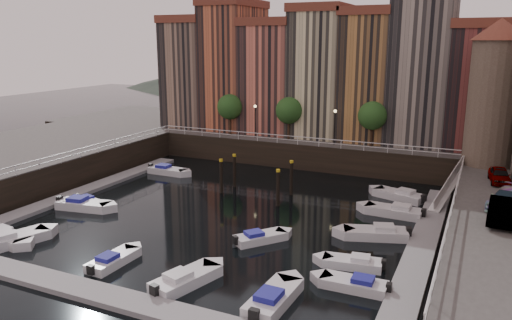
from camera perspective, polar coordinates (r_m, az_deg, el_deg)
The scene contains 30 objects.
ground at distance 44.72m, azimuth -2.44°, elevation -5.82°, with size 200.00×200.00×0.00m, color black.
quay_far at distance 67.68m, azimuth 7.68°, elevation 2.07°, with size 80.00×20.00×3.00m, color black.
dock_left at distance 53.04m, azimuth -18.74°, elevation -3.22°, with size 2.00×28.00×0.35m, color gray.
dock_right at distance 39.41m, azimuth 18.55°, elevation -9.00°, with size 2.00×28.00×0.35m, color gray.
dock_near at distance 31.79m, azimuth -17.09°, elevation -14.52°, with size 30.00×2.00×0.35m, color gray.
mountains at distance 148.67m, azimuth 18.29°, elevation 10.21°, with size 145.00×100.00×18.00m.
far_terrace at distance 63.17m, azimuth 10.17°, elevation 9.83°, with size 48.70×10.30×17.50m.
corner_tower at distance 52.16m, azimuth 25.58°, elevation 7.15°, with size 5.20×5.20×13.80m.
promenade_trees at distance 59.97m, azimuth 4.37°, elevation 5.61°, with size 21.20×3.20×5.20m.
street_lamps at distance 59.03m, azimuth 4.32°, elevation 4.81°, with size 10.36×0.36×4.18m.
railings at distance 47.87m, azimuth 0.19°, elevation 0.23°, with size 36.08×34.04×0.52m.
gangway at distance 49.23m, azimuth 21.25°, elevation -2.59°, with size 2.78×8.32×3.73m.
mooring_pilings at distance 48.70m, azimuth -0.06°, elevation -2.14°, with size 6.96×4.14×3.78m.
boat_left_0 at distance 42.44m, azimuth -26.77°, elevation -7.87°, with size 4.95×2.37×1.11m.
boat_left_1 at distance 47.63m, azimuth -19.18°, elevation -4.86°, with size 5.28×2.66×1.18m.
boat_left_2 at distance 48.27m, azimuth -18.57°, elevation -4.66°, with size 4.31×2.41×0.96m.
boat_left_4 at distance 57.59m, azimuth -10.13°, elevation -1.20°, with size 4.86×1.83×1.11m.
boat_right_0 at distance 31.87m, azimuth 11.28°, elevation -13.77°, with size 4.30×1.61×0.99m.
boat_right_1 at distance 34.65m, azimuth 11.11°, elevation -11.46°, with size 4.23×2.04×0.95m.
boat_right_2 at distance 39.74m, azimuth 13.65°, elevation -8.14°, with size 5.18×3.25×1.16m.
boat_right_3 at distance 44.99m, azimuth 15.60°, elevation -5.67°, with size 5.13×2.07×1.17m.
boat_right_4 at distance 49.63m, azimuth 16.15°, elevation -3.91°, with size 5.15×3.26×1.16m.
boat_near_0 at distance 41.53m, azimuth -26.17°, elevation -8.21°, with size 3.49×5.37×1.21m.
boat_near_1 at distance 35.69m, azimuth -16.07°, elevation -10.96°, with size 1.66×4.29×0.98m.
boat_near_2 at distance 32.03m, azimuth -8.15°, elevation -13.38°, with size 3.02×5.12×1.15m.
boat_near_3 at distance 29.63m, azimuth 1.94°, elevation -15.59°, with size 2.01×5.12×1.17m.
car_a at distance 46.73m, azimuth 26.05°, elevation -1.68°, with size 1.54×3.83×1.30m, color gray.
car_b at distance 36.91m, azimuth 26.25°, elevation -5.34°, with size 1.60×4.58×1.51m, color gray.
car_c at distance 39.93m, azimuth 26.80°, elevation -4.10°, with size 1.99×4.90×1.42m, color gray.
boat_extra_94 at distance 37.99m, azimuth 0.38°, elevation -8.87°, with size 3.68×4.09×0.98m.
Camera 1 is at (19.44, -37.45, 14.81)m, focal length 35.00 mm.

